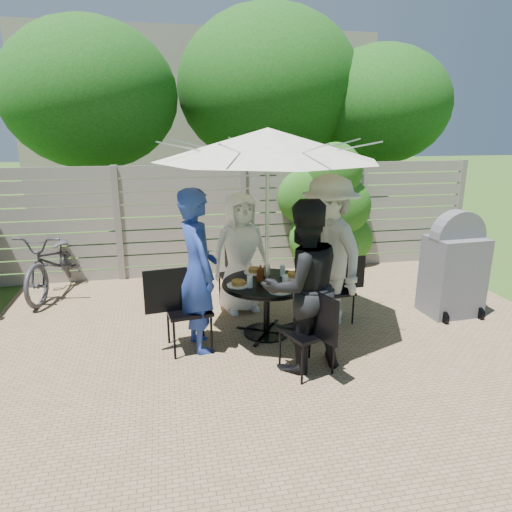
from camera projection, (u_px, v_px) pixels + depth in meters
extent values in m
plane|color=#32581B|center=(290.00, 355.00, 5.02)|extent=(60.00, 60.00, 0.00)
cube|color=#917354|center=(279.00, 335.00, 5.49)|extent=(7.00, 6.00, 0.02)
cube|color=gray|center=(243.00, 220.00, 7.59)|extent=(8.00, 0.10, 1.85)
ellipsoid|color=#225814|center=(326.00, 219.00, 7.72)|extent=(1.20, 0.70, 1.80)
cube|color=gray|center=(198.00, 123.00, 15.63)|extent=(10.00, 6.00, 5.00)
ellipsoid|color=#10430F|center=(91.00, 95.00, 8.43)|extent=(3.20, 3.20, 2.72)
ellipsoid|color=#10430F|center=(269.00, 88.00, 9.51)|extent=(3.80, 3.80, 3.23)
ellipsoid|color=#10430F|center=(381.00, 105.00, 9.36)|extent=(2.80, 2.80, 2.38)
cylinder|color=black|center=(267.00, 283.00, 5.33)|extent=(1.23, 1.23, 0.03)
cylinder|color=black|center=(267.00, 309.00, 5.42)|extent=(0.07, 0.07, 0.66)
cylinder|color=black|center=(266.00, 333.00, 5.51)|extent=(0.55, 0.55, 0.04)
cylinder|color=silver|center=(267.00, 243.00, 5.20)|extent=(0.04, 0.04, 2.29)
cone|color=beige|center=(268.00, 144.00, 4.90)|extent=(2.96, 2.96, 0.35)
cube|color=black|center=(237.00, 276.00, 6.23)|extent=(0.53, 0.53, 0.04)
cube|color=black|center=(231.00, 255.00, 6.35)|extent=(0.13, 0.44, 0.45)
imported|color=white|center=(240.00, 253.00, 6.02)|extent=(0.88, 0.67, 1.62)
cube|color=black|center=(189.00, 310.00, 5.01)|extent=(0.53, 0.53, 0.04)
cube|color=black|center=(166.00, 291.00, 4.87)|extent=(0.47, 0.10, 0.48)
imported|color=navy|center=(198.00, 271.00, 4.94)|extent=(0.57, 0.74, 1.82)
cube|color=black|center=(307.00, 331.00, 4.55)|extent=(0.57, 0.57, 0.04)
cube|color=black|center=(322.00, 317.00, 4.30)|extent=(0.18, 0.43, 0.45)
imported|color=black|center=(302.00, 287.00, 4.54)|extent=(0.99, 0.84, 1.77)
cube|color=black|center=(335.00, 291.00, 5.77)|extent=(0.45, 0.45, 0.03)
cube|color=black|center=(350.00, 273.00, 5.76)|extent=(0.41, 0.07, 0.42)
imported|color=#B9B7B4|center=(328.00, 252.00, 5.57)|extent=(0.95, 1.34, 1.89)
cylinder|color=white|center=(254.00, 272.00, 5.64)|extent=(0.26, 0.26, 0.01)
cylinder|color=#B78A36|center=(254.00, 270.00, 5.63)|extent=(0.15, 0.15, 0.05)
cylinder|color=white|center=(238.00, 285.00, 5.19)|extent=(0.26, 0.26, 0.01)
cylinder|color=#B78A36|center=(238.00, 283.00, 5.18)|extent=(0.15, 0.15, 0.05)
cylinder|color=white|center=(281.00, 291.00, 5.01)|extent=(0.26, 0.26, 0.01)
cylinder|color=#B78A36|center=(281.00, 288.00, 5.00)|extent=(0.15, 0.15, 0.05)
cylinder|color=white|center=(294.00, 277.00, 5.46)|extent=(0.26, 0.26, 0.01)
cylinder|color=#B78A36|center=(294.00, 274.00, 5.46)|extent=(0.15, 0.15, 0.05)
cylinder|color=white|center=(293.00, 287.00, 5.13)|extent=(0.24, 0.24, 0.01)
cylinder|color=#B78A36|center=(293.00, 284.00, 5.12)|extent=(0.14, 0.14, 0.05)
cylinder|color=silver|center=(250.00, 282.00, 5.12)|extent=(0.07, 0.07, 0.14)
cylinder|color=silver|center=(285.00, 281.00, 5.12)|extent=(0.07, 0.07, 0.14)
cylinder|color=silver|center=(283.00, 271.00, 5.50)|extent=(0.07, 0.07, 0.14)
cylinder|color=#59280C|center=(260.00, 274.00, 5.33)|extent=(0.09, 0.09, 0.16)
cylinder|color=#C6B293|center=(267.00, 270.00, 5.54)|extent=(0.08, 0.08, 0.12)
imported|color=#333338|center=(56.00, 261.00, 6.78)|extent=(1.03, 1.95, 0.97)
cube|color=#59595E|center=(453.00, 276.00, 5.97)|extent=(0.71, 0.57, 1.06)
cylinder|color=#59595E|center=(457.00, 237.00, 5.83)|extent=(0.71, 0.25, 0.70)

